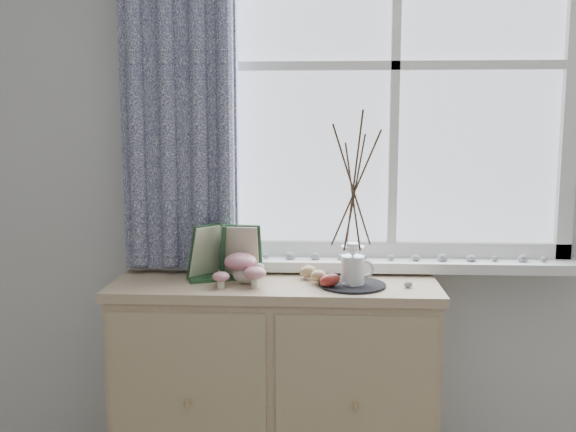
% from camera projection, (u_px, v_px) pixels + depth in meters
% --- Properties ---
extents(sideboard, '(1.20, 0.45, 0.85)m').
position_uv_depth(sideboard, '(276.00, 389.00, 2.44)').
color(sideboard, tan).
rests_on(sideboard, ground).
extents(botanical_book, '(0.33, 0.24, 0.21)m').
position_uv_depth(botanical_book, '(222.00, 252.00, 2.37)').
color(botanical_book, '#204325').
rests_on(botanical_book, sideboard).
extents(toadstool_cluster, '(0.19, 0.17, 0.11)m').
position_uv_depth(toadstool_cluster, '(241.00, 267.00, 2.32)').
color(toadstool_cluster, silver).
rests_on(toadstool_cluster, sideboard).
extents(wooden_eggs, '(0.14, 0.18, 0.07)m').
position_uv_depth(wooden_eggs, '(319.00, 276.00, 2.33)').
color(wooden_eggs, tan).
rests_on(wooden_eggs, sideboard).
extents(songbird_figurine, '(0.16, 0.09, 0.08)m').
position_uv_depth(songbird_figurine, '(247.00, 273.00, 2.33)').
color(songbird_figurine, beige).
rests_on(songbird_figurine, sideboard).
extents(crocheted_doily, '(0.24, 0.24, 0.01)m').
position_uv_depth(crocheted_doily, '(352.00, 285.00, 2.30)').
color(crocheted_doily, black).
rests_on(crocheted_doily, sideboard).
extents(twig_pitcher, '(0.24, 0.24, 0.63)m').
position_uv_depth(twig_pitcher, '(354.00, 185.00, 2.25)').
color(twig_pitcher, white).
rests_on(twig_pitcher, crocheted_doily).
extents(sideboard_pebbles, '(0.33, 0.23, 0.02)m').
position_uv_depth(sideboard_pebbles, '(358.00, 279.00, 2.36)').
color(sideboard_pebbles, '#97989A').
rests_on(sideboard_pebbles, sideboard).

